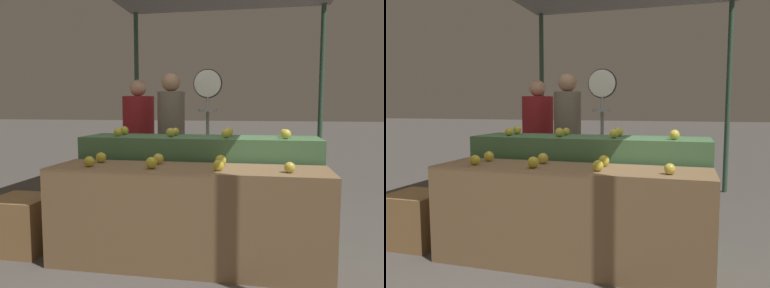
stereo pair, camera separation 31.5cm
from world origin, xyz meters
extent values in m
plane|color=#59544F|center=(0.00, 0.00, 0.00)|extent=(60.00, 60.00, 0.00)
cylinder|color=#33513D|center=(-1.42, 3.02, 1.36)|extent=(0.07, 0.07, 2.72)
cylinder|color=#33513D|center=(1.42, 3.02, 1.36)|extent=(0.07, 0.07, 2.72)
cube|color=olive|center=(0.00, 0.00, 0.39)|extent=(2.14, 0.55, 0.77)
cube|color=#4C7A4C|center=(0.00, 0.60, 0.48)|extent=(2.14, 0.55, 0.96)
sphere|color=gold|center=(-0.76, -0.11, 0.82)|extent=(0.08, 0.08, 0.08)
sphere|color=gold|center=(-0.25, -0.12, 0.82)|extent=(0.09, 0.09, 0.09)
sphere|color=gold|center=(0.25, -0.12, 0.81)|extent=(0.08, 0.08, 0.08)
sphere|color=gold|center=(0.76, -0.11, 0.81)|extent=(0.08, 0.08, 0.08)
sphere|color=gold|center=(-0.75, 0.11, 0.82)|extent=(0.09, 0.09, 0.09)
sphere|color=yellow|center=(-0.26, 0.11, 0.82)|extent=(0.09, 0.09, 0.09)
sphere|color=gold|center=(0.25, 0.11, 0.82)|extent=(0.09, 0.09, 0.09)
sphere|color=gold|center=(-0.76, 0.50, 1.00)|extent=(0.07, 0.07, 0.07)
sphere|color=gold|center=(-0.25, 0.50, 1.01)|extent=(0.08, 0.08, 0.08)
sphere|color=yellow|center=(0.25, 0.50, 1.00)|extent=(0.08, 0.08, 0.08)
sphere|color=yellow|center=(0.77, 0.48, 1.01)|extent=(0.08, 0.08, 0.08)
sphere|color=gold|center=(-0.77, 0.70, 1.01)|extent=(0.08, 0.08, 0.08)
sphere|color=gold|center=(-0.26, 0.71, 1.00)|extent=(0.07, 0.07, 0.07)
sphere|color=yellow|center=(0.26, 0.71, 1.01)|extent=(0.08, 0.08, 0.08)
sphere|color=yellow|center=(0.76, 0.72, 1.00)|extent=(0.07, 0.07, 0.07)
cylinder|color=#99999E|center=(-0.02, 1.23, 0.76)|extent=(0.04, 0.04, 1.51)
cylinder|color=black|center=(-0.02, 1.23, 1.48)|extent=(0.31, 0.01, 0.31)
cylinder|color=silver|center=(-0.02, 1.21, 1.48)|extent=(0.29, 0.02, 0.29)
cylinder|color=#99999E|center=(-0.02, 1.21, 1.27)|extent=(0.01, 0.01, 0.14)
cylinder|color=#99999E|center=(-0.02, 1.21, 1.20)|extent=(0.20, 0.20, 0.03)
cube|color=#2D2D38|center=(-0.46, 1.40, 0.38)|extent=(0.27, 0.23, 0.75)
cylinder|color=#756656|center=(-0.46, 1.40, 1.08)|extent=(0.42, 0.42, 0.65)
sphere|color=tan|center=(-0.46, 1.40, 1.51)|extent=(0.21, 0.21, 0.21)
cube|color=#2D2D38|center=(-0.96, 1.72, 0.37)|extent=(0.33, 0.25, 0.73)
cylinder|color=maroon|center=(-0.96, 1.72, 1.05)|extent=(0.48, 0.48, 0.64)
sphere|color=tan|center=(-0.96, 1.72, 1.47)|extent=(0.21, 0.21, 0.21)
cube|color=#9E7547|center=(-1.46, 0.04, 0.23)|extent=(0.47, 0.47, 0.47)
camera|label=1|loc=(0.55, -2.79, 1.24)|focal=35.00mm
camera|label=2|loc=(0.85, -2.72, 1.24)|focal=35.00mm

